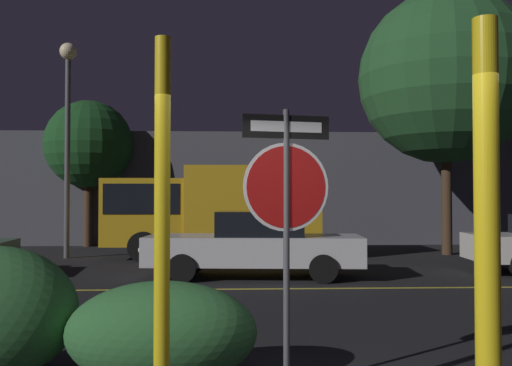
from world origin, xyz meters
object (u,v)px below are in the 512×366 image
Objects in this scene: passing_car_2 at (255,245)px; delivery_truck at (210,207)px; stop_sign at (286,192)px; tree_1 at (446,78)px; yellow_pole_left at (162,242)px; yellow_pole_right at (487,258)px; tree_2 at (89,145)px; hedge_bush_2 at (162,333)px; street_lamp at (68,109)px.

delivery_truck reaches higher than passing_car_2.
delivery_truck reaches higher than stop_sign.
tree_1 is at bearing -47.29° from passing_car_2.
stop_sign is at bearing -173.00° from delivery_truck.
delivery_truck is 0.75× the size of tree_1.
delivery_truck is at bearing 19.88° from passing_car_2.
yellow_pole_left is at bearing 177.82° from passing_car_2.
yellow_pole_left is at bearing -178.01° from delivery_truck.
yellow_pole_right is at bearing -169.71° from delivery_truck.
yellow_pole_right is at bearing -69.32° from tree_2.
hedge_bush_2 is at bearing 160.92° from stop_sign.
yellow_pole_left is at bearing 159.16° from yellow_pole_right.
delivery_truck is (-2.11, 13.58, 0.07)m from yellow_pole_right.
stop_sign is 0.49× the size of tree_2.
tree_1 reaches higher than tree_2.
stop_sign is 2.28m from yellow_pole_right.
delivery_truck is 0.98× the size of street_lamp.
stop_sign is at bearing 116.06° from yellow_pole_right.
tree_1 is (11.57, 0.54, 1.17)m from street_lamp.
tree_2 is (-5.73, 8.35, 2.98)m from passing_car_2.
yellow_pole_right is 0.34× the size of tree_1.
delivery_truck is (-1.15, 4.20, 0.76)m from passing_car_2.
delivery_truck reaches higher than hedge_bush_2.
passing_car_2 is at bearing 95.85° from yellow_pole_right.
yellow_pole_right is at bearing -110.22° from tree_1.
delivery_truck is 1.17× the size of tree_2.
yellow_pole_left reaches higher than hedge_bush_2.
street_lamp reaches higher than yellow_pole_left.
street_lamp is (-5.36, 4.33, 3.66)m from passing_car_2.
passing_car_2 is 0.93× the size of tree_2.
yellow_pole_right is (1.99, -0.76, -0.04)m from yellow_pole_left.
delivery_truck is at bearing 89.74° from hedge_bush_2.
tree_1 is (7.41, 12.06, 5.07)m from hedge_bush_2.
yellow_pole_right is 15.73m from tree_1.
yellow_pole_left is (-1.00, -1.26, -0.37)m from stop_sign.
yellow_pole_left is at bearing -139.76° from stop_sign.
hedge_bush_2 is (-1.17, 0.16, -1.34)m from stop_sign.
hedge_bush_2 is 16.52m from tree_2.
yellow_pole_right is at bearing -169.52° from passing_car_2.
hedge_bush_2 is at bearing -121.55° from tree_1.
passing_car_2 is at bearing 78.56° from stop_sign.
stop_sign reaches higher than hedge_bush_2.
yellow_pole_left is 1.73m from hedge_bush_2.
passing_car_2 is at bearing -141.92° from tree_1.
tree_1 is (6.21, 4.86, 4.83)m from passing_car_2.
hedge_bush_2 is 15.03m from tree_1.
yellow_pole_left reaches higher than delivery_truck.
tree_1 is at bearing 51.74° from stop_sign.
tree_2 is at bearing 105.49° from yellow_pole_left.
delivery_truck is at bearing -42.14° from tree_2.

